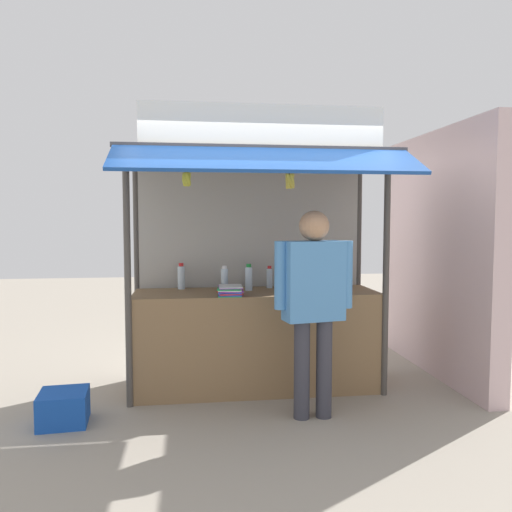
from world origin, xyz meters
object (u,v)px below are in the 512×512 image
(water_bottle_mid_right, at_px, (225,279))
(water_bottle_right, at_px, (333,276))
(magazine_stack_back_right, at_px, (230,291))
(vendor_person, at_px, (314,294))
(banana_bunch_inner_left, at_px, (290,181))
(banana_bunch_leftmost, at_px, (187,179))
(magazine_stack_back_left, at_px, (298,291))
(plastic_crate, at_px, (64,408))
(water_bottle_front_left, at_px, (249,278))
(water_bottle_far_left, at_px, (181,277))
(water_bottle_rear_center, at_px, (269,278))

(water_bottle_mid_right, xyz_separation_m, water_bottle_right, (1.10, -0.03, 0.02))
(magazine_stack_back_right, distance_m, vendor_person, 0.88)
(banana_bunch_inner_left, distance_m, banana_bunch_leftmost, 0.90)
(magazine_stack_back_right, xyz_separation_m, banana_bunch_inner_left, (0.52, -0.23, 1.00))
(magazine_stack_back_right, relative_size, magazine_stack_back_left, 0.88)
(water_bottle_mid_right, distance_m, banana_bunch_inner_left, 1.22)
(water_bottle_right, bearing_deg, plastic_crate, -163.15)
(magazine_stack_back_right, distance_m, magazine_stack_back_left, 0.66)
(water_bottle_front_left, relative_size, vendor_person, 0.15)
(banana_bunch_inner_left, relative_size, plastic_crate, 0.64)
(water_bottle_far_left, bearing_deg, banana_bunch_inner_left, -37.08)
(magazine_stack_back_right, relative_size, plastic_crate, 0.76)
(water_bottle_front_left, xyz_separation_m, water_bottle_right, (0.86, -0.01, 0.01))
(magazine_stack_back_right, height_order, banana_bunch_leftmost, banana_bunch_leftmost)
(vendor_person, relative_size, plastic_crate, 4.58)
(water_bottle_mid_right, bearing_deg, banana_bunch_inner_left, -45.72)
(water_bottle_mid_right, height_order, banana_bunch_leftmost, banana_bunch_leftmost)
(water_bottle_rear_center, distance_m, vendor_person, 1.08)
(water_bottle_rear_center, distance_m, plastic_crate, 2.27)
(water_bottle_rear_center, relative_size, banana_bunch_leftmost, 1.01)
(magazine_stack_back_right, height_order, plastic_crate, magazine_stack_back_right)
(water_bottle_right, relative_size, magazine_stack_back_right, 0.99)
(water_bottle_far_left, distance_m, magazine_stack_back_left, 1.21)
(magazine_stack_back_left, relative_size, plastic_crate, 0.85)
(water_bottle_front_left, xyz_separation_m, magazine_stack_back_right, (-0.21, -0.31, -0.08))
(water_bottle_front_left, relative_size, water_bottle_right, 0.93)
(water_bottle_right, xyz_separation_m, plastic_crate, (-2.48, -0.75, -0.97))
(magazine_stack_back_right, xyz_separation_m, magazine_stack_back_left, (0.66, 0.04, -0.02))
(magazine_stack_back_right, height_order, magazine_stack_back_left, magazine_stack_back_right)
(banana_bunch_inner_left, bearing_deg, water_bottle_rear_center, 95.60)
(water_bottle_rear_center, height_order, magazine_stack_back_left, water_bottle_rear_center)
(water_bottle_rear_center, xyz_separation_m, water_bottle_mid_right, (-0.47, -0.15, 0.01))
(water_bottle_front_left, bearing_deg, vendor_person, -64.09)
(vendor_person, distance_m, plastic_crate, 2.26)
(magazine_stack_back_right, distance_m, banana_bunch_leftmost, 1.11)
(water_bottle_far_left, bearing_deg, magazine_stack_back_left, -22.52)
(water_bottle_right, bearing_deg, magazine_stack_back_right, -164.64)
(magazine_stack_back_left, bearing_deg, water_bottle_front_left, 148.72)
(magazine_stack_back_left, bearing_deg, plastic_crate, -166.51)
(vendor_person, bearing_deg, plastic_crate, -14.13)
(water_bottle_far_left, xyz_separation_m, banana_bunch_inner_left, (0.97, -0.73, 0.93))
(banana_bunch_inner_left, xyz_separation_m, vendor_person, (0.14, -0.36, -0.96))
(water_bottle_front_left, bearing_deg, magazine_stack_back_right, -124.51)
(banana_bunch_inner_left, bearing_deg, water_bottle_right, 43.59)
(water_bottle_right, distance_m, banana_bunch_inner_left, 1.19)
(water_bottle_rear_center, xyz_separation_m, magazine_stack_back_left, (0.21, -0.43, -0.08))
(magazine_stack_back_left, distance_m, plastic_crate, 2.29)
(plastic_crate, bearing_deg, banana_bunch_inner_left, 6.57)
(magazine_stack_back_left, height_order, banana_bunch_inner_left, banana_bunch_inner_left)
(water_bottle_mid_right, xyz_separation_m, magazine_stack_back_left, (0.68, -0.28, -0.09))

